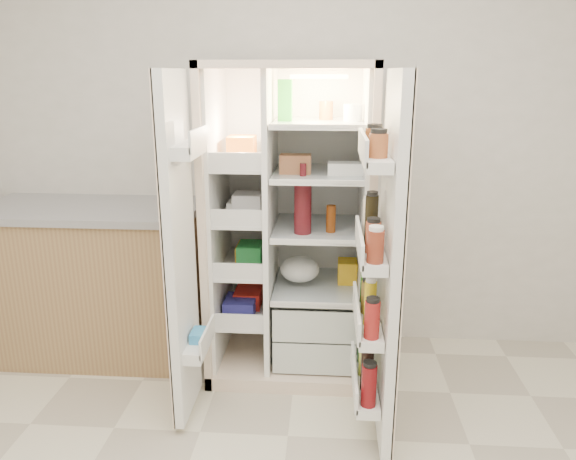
{
  "coord_description": "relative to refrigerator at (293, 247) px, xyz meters",
  "views": [
    {
      "loc": [
        0.17,
        -1.42,
        1.75
      ],
      "look_at": [
        -0.03,
        1.25,
        0.97
      ],
      "focal_mm": 34.0,
      "sensor_mm": 36.0,
      "label": 1
    }
  ],
  "objects": [
    {
      "name": "freezer_door",
      "position": [
        -0.51,
        -0.6,
        0.15
      ],
      "size": [
        0.15,
        0.4,
        1.72
      ],
      "color": "white",
      "rests_on": "floor"
    },
    {
      "name": "kitchen_counter",
      "position": [
        -1.24,
        0.04,
        -0.26
      ],
      "size": [
        1.33,
        0.71,
        0.97
      ],
      "color": "#997A4C",
      "rests_on": "floor"
    },
    {
      "name": "fridge_door",
      "position": [
        0.47,
        -0.69,
        0.13
      ],
      "size": [
        0.17,
        0.58,
        1.72
      ],
      "color": "white",
      "rests_on": "floor"
    },
    {
      "name": "wall_back",
      "position": [
        0.02,
        0.35,
        0.61
      ],
      "size": [
        4.0,
        0.02,
        2.7
      ],
      "primitive_type": "cube",
      "color": "silver",
      "rests_on": "floor"
    },
    {
      "name": "refrigerator",
      "position": [
        0.0,
        0.0,
        0.0
      ],
      "size": [
        0.93,
        0.7,
        1.8
      ],
      "color": "beige",
      "rests_on": "floor"
    }
  ]
}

